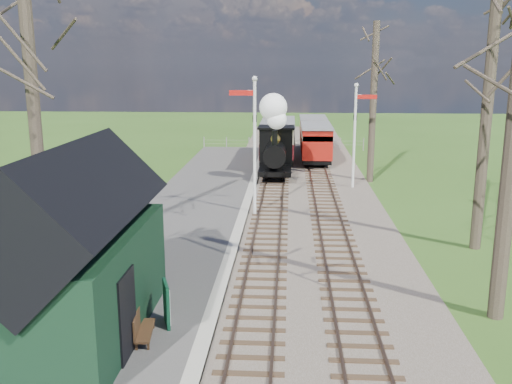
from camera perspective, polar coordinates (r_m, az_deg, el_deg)
distant_hills at (r=76.67m, az=3.71°, el=-4.62°), size 114.40×48.00×22.02m
ballast_bed at (r=31.50m, az=4.19°, el=0.47°), size 8.00×60.00×0.10m
track_near at (r=31.49m, az=1.82°, el=0.59°), size 1.60×60.00×0.15m
track_far at (r=31.53m, az=6.55°, el=0.53°), size 1.60×60.00×0.15m
platform at (r=24.12m, az=-7.09°, el=-3.34°), size 5.00×44.00×0.20m
coping_strip at (r=23.81m, az=-1.63°, el=-3.45°), size 0.40×44.00×0.21m
station_shed at (r=14.48m, az=-17.66°, el=-5.97°), size 3.25×6.30×4.78m
semaphore_near at (r=25.02m, az=-0.29°, el=5.58°), size 1.22×0.24×6.22m
semaphore_far at (r=31.15m, az=9.98°, el=6.33°), size 1.22×0.24×5.72m
bare_trees at (r=18.93m, az=4.95°, el=8.02°), size 15.51×22.39×12.00m
fence_line at (r=45.20m, az=2.73°, el=4.91°), size 12.60×0.08×1.00m
locomotive at (r=33.40m, az=1.95°, el=5.06°), size 1.98×4.62×4.95m
coach at (r=39.50m, az=2.20°, el=5.38°), size 2.31×7.91×2.43m
red_carriage_a at (r=38.82m, az=6.02°, el=4.93°), size 2.04×5.04×2.14m
red_carriage_b at (r=44.27m, az=5.72°, el=5.91°), size 2.04×5.04×2.14m
sign_board at (r=15.00m, az=-8.92°, el=-10.97°), size 0.33×0.76×1.14m
bench at (r=14.48m, az=-11.43°, el=-12.97°), size 0.53×1.32×0.73m
person at (r=14.77m, az=-12.33°, el=-10.80°), size 0.55×0.64×1.48m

